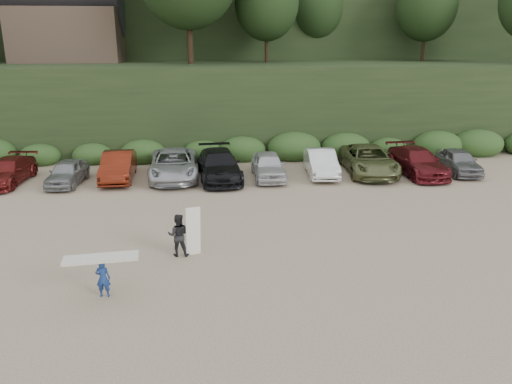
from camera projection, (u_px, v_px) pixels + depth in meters
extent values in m
plane|color=tan|center=(247.00, 246.00, 19.65)|extent=(120.00, 120.00, 0.00)
cube|color=black|center=(226.00, 101.00, 39.66)|extent=(80.00, 14.00, 6.00)
cube|color=black|center=(219.00, 36.00, 55.28)|extent=(90.00, 30.00, 16.00)
cube|color=#2B491E|center=(222.00, 151.00, 33.20)|extent=(46.20, 2.00, 1.20)
cube|color=brown|center=(70.00, 35.00, 39.01)|extent=(8.00, 6.00, 4.00)
imported|color=maroon|center=(8.00, 171.00, 27.88)|extent=(2.28, 4.94, 1.40)
imported|color=gray|center=(67.00, 172.00, 27.75)|extent=(1.86, 4.06, 1.35)
imported|color=#5F1C0E|center=(118.00, 166.00, 28.62)|extent=(1.90, 4.90, 1.59)
imported|color=#A9ACB0|center=(174.00, 164.00, 28.92)|extent=(2.98, 5.99, 1.63)
imported|color=black|center=(219.00, 165.00, 28.73)|extent=(2.76, 5.82, 1.64)
imported|color=silver|center=(268.00, 166.00, 28.93)|extent=(1.78, 4.42, 1.50)
imported|color=white|center=(321.00, 163.00, 29.54)|extent=(1.91, 4.72, 1.52)
imported|color=#61693C|center=(369.00, 160.00, 29.93)|extent=(3.11, 6.09, 1.65)
imported|color=maroon|center=(417.00, 162.00, 29.70)|extent=(2.52, 5.50, 1.56)
imported|color=slate|center=(459.00, 161.00, 30.06)|extent=(2.05, 4.37, 1.44)
imported|color=navy|center=(103.00, 278.00, 15.71)|extent=(0.47, 0.31, 1.25)
cube|color=silver|center=(101.00, 258.00, 15.50)|extent=(2.34, 0.88, 0.09)
imported|color=black|center=(178.00, 235.00, 18.63)|extent=(0.85, 0.68, 1.64)
cube|color=white|center=(193.00, 231.00, 18.59)|extent=(0.60, 0.41, 1.93)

